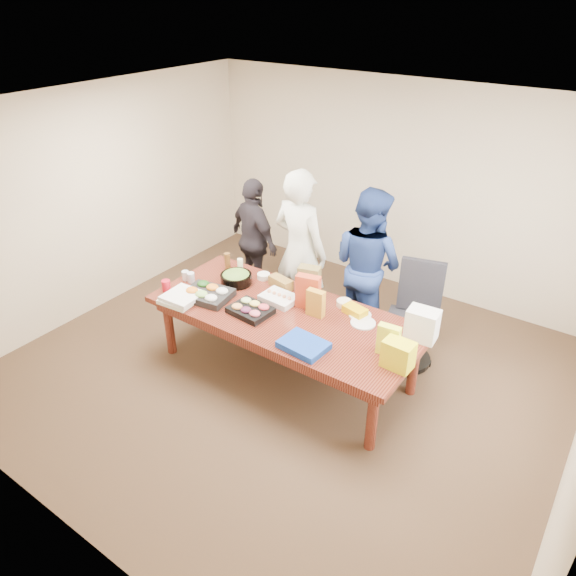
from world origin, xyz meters
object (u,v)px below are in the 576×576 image
Objects in this scene: person_center at (300,251)px; salad_bowl at (236,279)px; sheet_cake at (279,298)px; conference_table at (285,342)px; person_right at (367,265)px; office_chair at (410,319)px.

person_center is 5.63× the size of salad_bowl.
person_center is 0.78m from sheet_cake.
person_right reaches higher than conference_table.
person_right reaches higher than office_chair.
office_chair is 1.40m from sheet_cake.
salad_bowl reaches higher than sheet_cake.
salad_bowl is (-0.61, 0.04, 0.02)m from sheet_cake.
salad_bowl is at bearing -172.08° from office_chair.
person_center is at bearing 110.67° from sheet_cake.
office_chair reaches higher than conference_table.
person_right is at bearing -155.05° from person_center.
person_right is 4.90× the size of sheet_cake.
conference_table is 1.55× the size of person_right.
person_center reaches higher than conference_table.
sheet_cake is at bearing -3.35° from salad_bowl.
office_chair is 3.01× the size of sheet_cake.
person_right is at bearing 40.41° from salad_bowl.
sheet_cake is (-1.16, -0.75, 0.23)m from office_chair.
office_chair is at bearing 174.59° from person_right.
person_center is at bearing 60.85° from salad_bowl.
sheet_cake is 1.07× the size of salad_bowl.
person_center reaches higher than salad_bowl.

